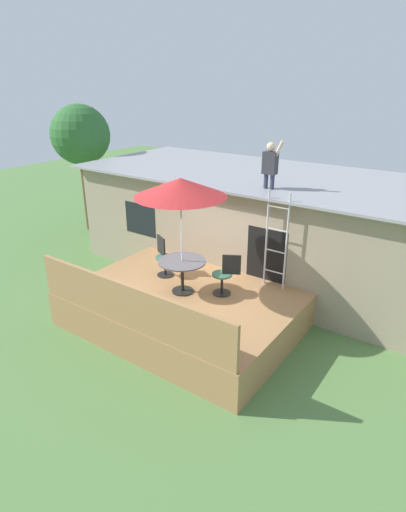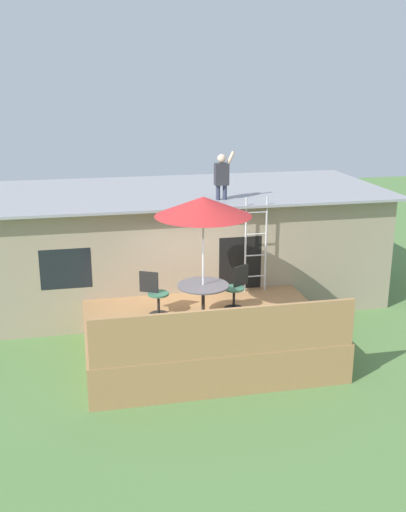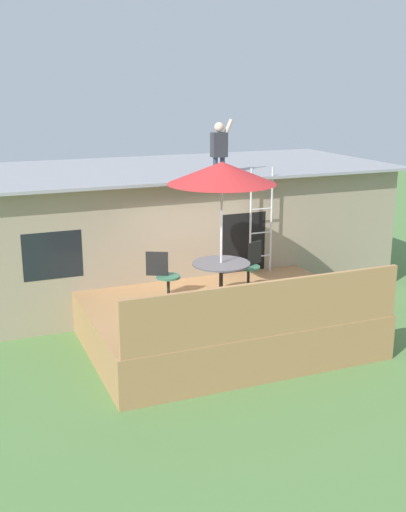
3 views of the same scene
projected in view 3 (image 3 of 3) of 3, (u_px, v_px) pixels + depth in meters
ground_plane at (223, 343)px, 11.67m from camera, size 40.00×40.00×0.00m
house at (160, 228)px, 14.50m from camera, size 10.50×4.50×2.82m
deck at (223, 322)px, 11.56m from camera, size 4.88×3.54×0.80m
deck_railing at (269, 309)px, 9.80m from camera, size 4.78×0.08×0.90m
patio_table at (221, 271)px, 11.28m from camera, size 1.04×1.04×0.74m
patio_umbrella at (222, 173)px, 10.81m from camera, size 1.90×1.90×2.54m
step_ladder at (261, 221)px, 12.96m from camera, size 0.52×0.04×2.20m
person_figure at (220, 144)px, 12.99m from camera, size 0.47×0.20×1.11m
patio_chair_left at (164, 277)px, 11.39m from camera, size 0.59×0.44×0.92m
patio_chair_right at (251, 267)px, 12.02m from camera, size 0.58×0.44×0.92m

